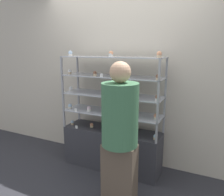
{
  "coord_description": "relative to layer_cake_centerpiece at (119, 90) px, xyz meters",
  "views": [
    {
      "loc": [
        1.26,
        -2.63,
        1.7
      ],
      "look_at": [
        0.0,
        0.0,
        1.04
      ],
      "focal_mm": 35.0,
      "sensor_mm": 36.0,
      "label": 1
    }
  ],
  "objects": [
    {
      "name": "cupcake_7",
      "position": [
        -0.11,
        -0.05,
        -0.28
      ],
      "size": [
        0.06,
        0.06,
        0.07
      ],
      "color": "white",
      "rests_on": "display_riser_lower"
    },
    {
      "name": "cupcake_14",
      "position": [
        0.55,
        -0.12,
        0.23
      ],
      "size": [
        0.05,
        0.05,
        0.06
      ],
      "color": "#CCB28C",
      "rests_on": "display_riser_upper"
    },
    {
      "name": "back_wall",
      "position": [
        -0.1,
        0.34,
        0.15
      ],
      "size": [
        8.0,
        0.05,
        2.6
      ],
      "color": "beige",
      "rests_on": "ground_plane"
    },
    {
      "name": "cupcake_1",
      "position": [
        -0.41,
        -0.06,
        -0.54
      ],
      "size": [
        0.05,
        0.05,
        0.07
      ],
      "color": "#CCB28C",
      "rests_on": "display_base"
    },
    {
      "name": "layer_cake_centerpiece",
      "position": [
        0.0,
        0.0,
        0.0
      ],
      "size": [
        0.18,
        0.18,
        0.12
      ],
      "color": "#C66660",
      "rests_on": "display_riser_middle"
    },
    {
      "name": "cupcake_13",
      "position": [
        0.11,
        -0.05,
        0.23
      ],
      "size": [
        0.05,
        0.05,
        0.06
      ],
      "color": "#CCB28C",
      "rests_on": "display_riser_upper"
    },
    {
      "name": "price_tag_0",
      "position": [
        -0.58,
        -0.2,
        -0.55
      ],
      "size": [
        0.04,
        0.0,
        0.04
      ],
      "color": "white",
      "rests_on": "display_base"
    },
    {
      "name": "display_riser_upper",
      "position": [
        -0.1,
        -0.01,
        0.18
      ],
      "size": [
        1.39,
        0.41,
        0.25
      ],
      "color": "#99999E",
      "rests_on": "display_riser_middle"
    },
    {
      "name": "cupcake_8",
      "position": [
        0.53,
        -0.05,
        -0.28
      ],
      "size": [
        0.06,
        0.06,
        0.07
      ],
      "color": "beige",
      "rests_on": "display_riser_lower"
    },
    {
      "name": "price_tag_3",
      "position": [
        -0.16,
        -0.2,
        0.22
      ],
      "size": [
        0.04,
        0.0,
        0.04
      ],
      "color": "white",
      "rests_on": "display_riser_upper"
    },
    {
      "name": "cupcake_10",
      "position": [
        0.55,
        -0.11,
        -0.03
      ],
      "size": [
        0.06,
        0.06,
        0.07
      ],
      "color": "white",
      "rests_on": "display_riser_middle"
    },
    {
      "name": "ground_plane",
      "position": [
        -0.1,
        -0.01,
        -1.15
      ],
      "size": [
        20.0,
        20.0,
        0.0
      ],
      "primitive_type": "plane",
      "color": "#2D2D33"
    },
    {
      "name": "display_riser_lower",
      "position": [
        -0.1,
        -0.01,
        -0.33
      ],
      "size": [
        1.39,
        0.41,
        0.25
      ],
      "color": "#99999E",
      "rests_on": "display_base"
    },
    {
      "name": "cupcake_17",
      "position": [
        0.55,
        -0.1,
        0.48
      ],
      "size": [
        0.06,
        0.06,
        0.07
      ],
      "color": "#CCB28C",
      "rests_on": "display_riser_top"
    },
    {
      "name": "cupcake_9",
      "position": [
        -0.75,
        -0.06,
        -0.03
      ],
      "size": [
        0.06,
        0.06,
        0.07
      ],
      "color": "white",
      "rests_on": "display_riser_middle"
    },
    {
      "name": "cupcake_15",
      "position": [
        -0.73,
        -0.06,
        0.48
      ],
      "size": [
        0.06,
        0.06,
        0.07
      ],
      "color": "white",
      "rests_on": "display_riser_top"
    },
    {
      "name": "display_base",
      "position": [
        -0.1,
        -0.01,
        -0.86
      ],
      "size": [
        1.39,
        0.41,
        0.58
      ],
      "color": "#333338",
      "rests_on": "ground_plane"
    },
    {
      "name": "customer_figure",
      "position": [
        0.33,
        -0.74,
        -0.3
      ],
      "size": [
        0.37,
        0.37,
        1.58
      ],
      "color": "brown",
      "rests_on": "ground_plane"
    },
    {
      "name": "cupcake_3",
      "position": [
        0.23,
        -0.12,
        -0.54
      ],
      "size": [
        0.05,
        0.05,
        0.07
      ],
      "color": "beige",
      "rests_on": "display_base"
    },
    {
      "name": "cupcake_6",
      "position": [
        -0.42,
        -0.1,
        -0.28
      ],
      "size": [
        0.06,
        0.06,
        0.07
      ],
      "color": "white",
      "rests_on": "display_riser_lower"
    },
    {
      "name": "cupcake_0",
      "position": [
        -0.73,
        -0.09,
        -0.54
      ],
      "size": [
        0.05,
        0.05,
        0.07
      ],
      "color": "#CCB28C",
      "rests_on": "display_base"
    },
    {
      "name": "price_tag_4",
      "position": [
        -0.04,
        -0.2,
        0.47
      ],
      "size": [
        0.04,
        0.0,
        0.04
      ],
      "color": "white",
      "rests_on": "display_riser_top"
    },
    {
      "name": "display_riser_top",
      "position": [
        -0.1,
        -0.01,
        0.43
      ],
      "size": [
        1.39,
        0.41,
        0.25
      ],
      "color": "#99999E",
      "rests_on": "display_riser_upper"
    },
    {
      "name": "price_tag_1",
      "position": [
        -0.58,
        -0.2,
        -0.29
      ],
      "size": [
        0.04,
        0.0,
        0.04
      ],
      "color": "white",
      "rests_on": "display_riser_lower"
    },
    {
      "name": "sheet_cake_frosted",
      "position": [
        0.12,
        0.01,
        -0.28
      ],
      "size": [
        0.22,
        0.15,
        0.07
      ],
      "color": "brown",
      "rests_on": "display_riser_lower"
    },
    {
      "name": "display_riser_middle",
      "position": [
        -0.1,
        -0.01,
        -0.08
      ],
      "size": [
        1.39,
        0.41,
        0.25
      ],
      "color": "#99999E",
      "rests_on": "display_riser_lower"
    },
    {
      "name": "cupcake_2",
      "position": [
        -0.09,
        -0.09,
        -0.54
      ],
      "size": [
        0.05,
        0.05,
        0.07
      ],
      "color": "#CCB28C",
      "rests_on": "display_base"
    },
    {
      "name": "cupcake_11",
      "position": [
        -0.75,
        -0.06,
        0.23
      ],
      "size": [
        0.05,
        0.05,
        0.06
      ],
      "color": "#CCB28C",
      "rests_on": "display_riser_upper"
    },
    {
      "name": "cupcake_5",
      "position": [
        -0.74,
        -0.1,
        -0.28
      ],
      "size": [
        0.06,
        0.06,
        0.07
      ],
      "color": "beige",
      "rests_on": "display_riser_lower"
    },
    {
      "name": "cupcake_4",
      "position": [
        0.54,
        -0.09,
        -0.54
      ],
      "size": [
        0.05,
        0.05,
        0.07
      ],
      "color": "#CCB28C",
      "rests_on": "display_base"
    },
    {
      "name": "cupcake_12",
      "position": [
        -0.31,
        -0.1,
        0.23
      ],
      "size": [
        0.05,
        0.05,
        0.06
      ],
      "color": "#CCB28C",
      "rests_on": "display_riser_upper"
    },
    {
      "name": "cupcake_16",
      "position": [
        -0.09,
        -0.06,
        0.48
      ],
      "size": [
        0.06,
        0.06,
        0.07
      ],
      "color": "white",
      "rests_on": "display_riser_top"
    },
    {
      "name": "price_tag_2",
      "position": [
        0.15,
        -0.2,
        -0.04
      ],
      "size": [
        0.04,
        0.0,
        0.04
      ],
      "color": "white",
      "rests_on": "display_riser_middle"
    }
  ]
}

